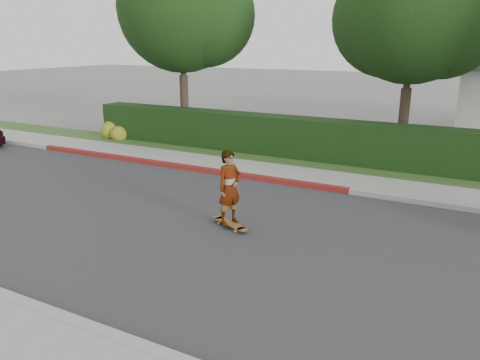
# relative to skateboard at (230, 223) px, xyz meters

# --- Properties ---
(ground) EXTENTS (120.00, 120.00, 0.00)m
(ground) POSITION_rel_skateboard_xyz_m (0.75, -0.37, -0.10)
(ground) COLOR slate
(ground) RESTS_ON ground
(road) EXTENTS (60.00, 8.00, 0.01)m
(road) POSITION_rel_skateboard_xyz_m (0.75, -0.37, -0.09)
(road) COLOR #2D2D30
(road) RESTS_ON ground
(curb_near) EXTENTS (60.00, 0.20, 0.15)m
(curb_near) POSITION_rel_skateboard_xyz_m (0.75, -4.47, -0.02)
(curb_near) COLOR #9E9E99
(curb_near) RESTS_ON ground
(curb_far) EXTENTS (60.00, 0.20, 0.15)m
(curb_far) POSITION_rel_skateboard_xyz_m (0.75, 3.73, -0.02)
(curb_far) COLOR #9E9E99
(curb_far) RESTS_ON ground
(curb_red_section) EXTENTS (12.00, 0.21, 0.15)m
(curb_red_section) POSITION_rel_skateboard_xyz_m (-4.25, 3.73, -0.02)
(curb_red_section) COLOR maroon
(curb_red_section) RESTS_ON ground
(sidewalk_far) EXTENTS (60.00, 1.60, 0.12)m
(sidewalk_far) POSITION_rel_skateboard_xyz_m (0.75, 4.63, -0.04)
(sidewalk_far) COLOR gray
(sidewalk_far) RESTS_ON ground
(planting_strip) EXTENTS (60.00, 1.60, 0.10)m
(planting_strip) POSITION_rel_skateboard_xyz_m (0.75, 6.23, -0.05)
(planting_strip) COLOR #2D4C1E
(planting_strip) RESTS_ON ground
(hedge) EXTENTS (15.00, 1.00, 1.50)m
(hedge) POSITION_rel_skateboard_xyz_m (-2.25, 6.83, 0.65)
(hedge) COLOR black
(hedge) RESTS_ON ground
(flowering_shrub) EXTENTS (1.40, 1.00, 0.90)m
(flowering_shrub) POSITION_rel_skateboard_xyz_m (-9.26, 6.36, 0.23)
(flowering_shrub) COLOR #2D4C19
(flowering_shrub) RESTS_ON ground
(tree_left) EXTENTS (5.99, 5.21, 8.00)m
(tree_left) POSITION_rel_skateboard_xyz_m (-6.77, 8.31, 5.16)
(tree_left) COLOR #33261C
(tree_left) RESTS_ON ground
(tree_center) EXTENTS (5.66, 4.84, 7.44)m
(tree_center) POSITION_rel_skateboard_xyz_m (2.23, 8.81, 4.80)
(tree_center) COLOR #33261C
(tree_center) RESTS_ON ground
(skateboard) EXTENTS (1.14, 0.65, 0.11)m
(skateboard) POSITION_rel_skateboard_xyz_m (0.00, 0.00, 0.00)
(skateboard) COLOR orange
(skateboard) RESTS_ON ground
(skateboarder) EXTENTS (0.60, 0.72, 1.68)m
(skateboarder) POSITION_rel_skateboard_xyz_m (0.00, 0.00, 0.86)
(skateboarder) COLOR white
(skateboarder) RESTS_ON skateboard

